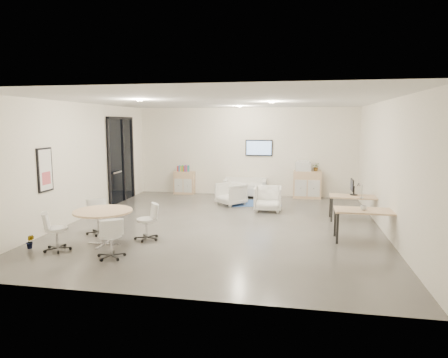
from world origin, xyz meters
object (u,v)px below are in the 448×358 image
sideboard_right (307,185)px  desk_rear (354,198)px  desk_front (366,213)px  armchair_right (268,198)px  armchair_left (231,193)px  round_table (103,214)px  loveseat (245,188)px  sideboard_left (184,183)px

sideboard_right → desk_rear: 3.33m
sideboard_right → desk_front: (1.20, -5.11, 0.16)m
armchair_right → desk_rear: armchair_right is taller
armchair_left → armchair_right: 1.42m
armchair_left → round_table: 5.17m
sideboard_right → armchair_right: (-1.21, -2.36, -0.07)m
loveseat → round_table: round_table is taller
sideboard_left → round_table: 6.46m
loveseat → round_table: size_ratio=1.23×
sideboard_right → loveseat: bearing=-176.8°
loveseat → sideboard_left: bearing=173.5°
armchair_right → round_table: (-3.27, -4.06, 0.27)m
armchair_left → desk_rear: (3.65, -1.44, 0.21)m
loveseat → armchair_right: bearing=-68.7°
round_table → sideboard_left: bearing=90.4°
sideboard_left → loveseat: (2.33, -0.16, -0.11)m
sideboard_left → loveseat: sideboard_left is taller
desk_rear → round_table: bearing=-147.6°
sideboard_left → round_table: size_ratio=0.67×
armchair_right → desk_front: size_ratio=0.59×
loveseat → round_table: 6.70m
loveseat → round_table: bearing=-112.4°
loveseat → desk_rear: (3.39, -2.99, 0.30)m
round_table → sideboard_right: bearing=55.1°
armchair_left → sideboard_right: bearing=74.6°
sideboard_right → desk_front: 5.25m
desk_front → desk_rear: bearing=90.9°
sideboard_right → armchair_right: sideboard_right is taller
loveseat → armchair_right: armchair_right is taller
round_table → loveseat: bearing=70.0°
armchair_left → desk_rear: bearing=18.8°
armchair_right → sideboard_left: bearing=141.8°
round_table → armchair_left: bearing=66.9°
loveseat → desk_front: (3.39, -4.98, 0.34)m
armchair_right → desk_rear: size_ratio=0.62×
armchair_left → armchair_right: armchair_right is taller
sideboard_right → round_table: size_ratio=0.77×
sideboard_right → round_table: sideboard_right is taller
armchair_left → loveseat: bearing=120.8°
desk_rear → desk_front: bearing=-87.8°
loveseat → desk_rear: 4.53m
armchair_right → desk_front: (2.41, -2.75, 0.24)m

